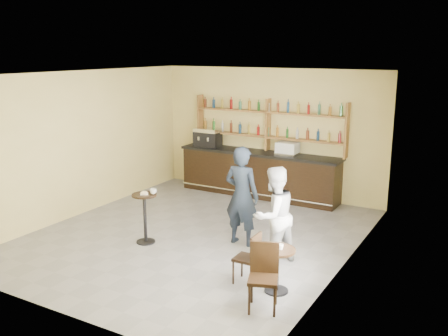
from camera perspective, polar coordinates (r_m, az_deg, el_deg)
The scene contains 23 objects.
floor at distance 10.14m, azimuth -3.25°, elevation -7.68°, with size 7.00×7.00×0.00m, color slate.
ceiling at distance 9.47m, azimuth -3.51°, elevation 10.70°, with size 7.00×7.00×0.00m, color white.
wall_back at distance 12.70m, azimuth 5.27°, elevation 4.11°, with size 7.00×7.00×0.00m, color #DFCD7F.
wall_front at distance 7.11m, azimuth -18.97°, elevation -4.09°, with size 7.00×7.00×0.00m, color #DFCD7F.
wall_left at distance 11.56m, azimuth -15.96°, elevation 2.71°, with size 7.00×7.00×0.00m, color #DFCD7F.
wall_right at distance 8.46m, azimuth 13.92°, elevation -0.98°, with size 7.00×7.00×0.00m, color #DFCD7F.
window_pane at distance 7.33m, azimuth 11.31°, elevation -2.26°, with size 2.00×2.00×0.00m, color white.
window_frame at distance 7.33m, azimuth 11.27°, elevation -2.26°, with size 0.04×1.70×2.10m, color black, non-canonical shape.
shelf_unit at distance 12.55m, azimuth 5.04°, elevation 4.97°, with size 4.00×0.26×1.40m, color brown, non-canonical shape.
liquor_bottles at distance 12.53m, azimuth 5.06°, elevation 5.74°, with size 3.68×0.10×1.00m, color #8C5919, non-canonical shape.
bar_counter at distance 12.65m, azimuth 4.00°, elevation -0.67°, with size 4.22×0.82×1.14m, color black, non-canonical shape.
espresso_machine at distance 13.19m, azimuth -1.87°, elevation 3.54°, with size 0.67×0.43×0.48m, color black, non-canonical shape.
pastry_case at distance 12.19m, azimuth 7.27°, elevation 2.22°, with size 0.52×0.42×0.31m, color silver, non-canonical shape.
pedestal_table at distance 9.72m, azimuth -9.01°, elevation -5.72°, with size 0.47×0.47×0.97m, color black, non-canonical shape.
napkin at distance 9.57m, azimuth -9.12°, elevation -2.95°, with size 0.15×0.15×0.00m, color white.
donut at distance 9.55m, azimuth -9.12°, elevation -2.82°, with size 0.14×0.14×0.05m, color gold.
cup_pedestal at distance 9.55m, azimuth -8.10°, elevation -2.65°, with size 0.13×0.13×0.10m, color white.
man_main at distance 9.41m, azimuth 2.04°, elevation -3.21°, with size 0.70×0.46×1.91m, color black.
cafe_table at distance 7.83m, azimuth 6.06°, elevation -11.55°, with size 0.56×0.56×0.71m, color black, non-canonical shape.
cup_cafe at distance 7.65m, azimuth 6.48°, elevation -8.95°, with size 0.09×0.09×0.08m, color white.
chair_west at distance 8.05m, azimuth 2.58°, elevation -10.22°, with size 0.36×0.36×0.84m, color black, non-canonical shape.
chair_south at distance 7.26m, azimuth 4.50°, elevation -12.48°, with size 0.42×0.42×0.96m, color black, non-canonical shape.
patron_second at distance 8.67m, azimuth 5.70°, elevation -5.40°, with size 0.84×0.65×1.72m, color #A7A7AD.
Camera 1 is at (5.17, -7.92, 3.65)m, focal length 40.00 mm.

